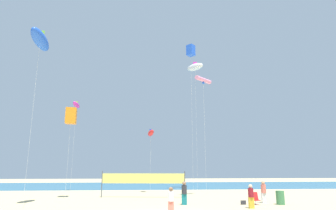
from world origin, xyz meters
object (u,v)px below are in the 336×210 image
(trash_barrel, at_px, (280,198))
(kite_blue_box, at_px, (191,51))
(beachgoer_maroon_shirt, at_px, (251,195))
(beachgoer_white_shirt, at_px, (171,199))
(kite_orange_box, at_px, (71,116))
(volleyball_net, at_px, (143,179))
(kite_magenta_inflatable, at_px, (76,105))
(kite_white_inflatable, at_px, (195,67))
(kite_blue_inflatable, at_px, (40,40))
(folding_beach_chair, at_px, (255,198))
(kite_red_inflatable, at_px, (151,133))
(beach_handbag, at_px, (243,203))
(beachgoer_charcoal_shirt, at_px, (184,192))
(beachgoer_coral_shirt, at_px, (264,191))
(kite_pink_tube, at_px, (203,80))

(trash_barrel, xyz_separation_m, kite_blue_box, (-4.46, 12.71, 17.09))
(beachgoer_maroon_shirt, bearing_deg, beachgoer_white_shirt, 178.34)
(trash_barrel, distance_m, kite_orange_box, 19.23)
(beachgoer_maroon_shirt, xyz_separation_m, volleyball_net, (-7.39, 7.91, 0.78))
(kite_magenta_inflatable, bearing_deg, kite_white_inflatable, 8.21)
(volleyball_net, distance_m, kite_blue_inflatable, 14.96)
(beachgoer_maroon_shirt, height_order, folding_beach_chair, beachgoer_maroon_shirt)
(trash_barrel, xyz_separation_m, kite_magenta_inflatable, (-18.56, 12.93, 9.66))
(volleyball_net, xyz_separation_m, kite_blue_inflatable, (-8.08, -6.63, 10.70))
(kite_blue_box, distance_m, kite_white_inflatable, 2.92)
(beachgoer_white_shirt, xyz_separation_m, kite_magenta_inflatable, (-9.99, 16.50, 9.34))
(beachgoer_maroon_shirt, relative_size, kite_orange_box, 0.19)
(kite_magenta_inflatable, bearing_deg, kite_blue_inflatable, -89.28)
(volleyball_net, height_order, kite_red_inflatable, kite_red_inflatable)
(beachgoer_maroon_shirt, bearing_deg, kite_red_inflatable, 98.80)
(volleyball_net, height_order, beach_handbag, volleyball_net)
(kite_orange_box, xyz_separation_m, kite_blue_inflatable, (-1.26, -5.86, 4.89))
(folding_beach_chair, bearing_deg, beachgoer_charcoal_shirt, 158.50)
(beachgoer_white_shirt, height_order, kite_orange_box, kite_orange_box)
(beachgoer_white_shirt, relative_size, beachgoer_charcoal_shirt, 0.91)
(beachgoer_charcoal_shirt, distance_m, beach_handbag, 4.51)
(folding_beach_chair, xyz_separation_m, kite_blue_inflatable, (-16.55, -0.80, 11.87))
(beachgoer_charcoal_shirt, xyz_separation_m, beach_handbag, (4.44, -0.16, -0.76))
(beachgoer_coral_shirt, distance_m, kite_magenta_inflatable, 23.27)
(beachgoer_coral_shirt, xyz_separation_m, kite_red_inflatable, (-8.74, 9.76, 5.68))
(kite_blue_box, bearing_deg, kite_magenta_inflatable, 179.10)
(kite_orange_box, bearing_deg, beachgoer_white_shirt, -46.03)
(beachgoer_charcoal_shirt, height_order, kite_white_inflatable, kite_white_inflatable)
(folding_beach_chair, height_order, kite_magenta_inflatable, kite_magenta_inflatable)
(folding_beach_chair, bearing_deg, kite_white_inflatable, 77.03)
(trash_barrel, height_order, kite_white_inflatable, kite_white_inflatable)
(beachgoer_maroon_shirt, relative_size, kite_magenta_inflatable, 0.15)
(kite_blue_box, xyz_separation_m, kite_white_inflatable, (0.95, 2.40, -1.36))
(beachgoer_charcoal_shirt, bearing_deg, volleyball_net, -49.45)
(beach_handbag, bearing_deg, kite_orange_box, 160.74)
(folding_beach_chair, bearing_deg, kite_red_inflatable, 106.59)
(kite_orange_box, bearing_deg, beach_handbag, -19.26)
(beachgoer_white_shirt, bearing_deg, kite_orange_box, -153.87)
(beachgoer_maroon_shirt, height_order, kite_magenta_inflatable, kite_magenta_inflatable)
(beachgoer_white_shirt, height_order, trash_barrel, beachgoer_white_shirt)
(beach_handbag, distance_m, kite_pink_tube, 12.62)
(kite_orange_box, relative_size, kite_pink_tube, 0.70)
(beachgoer_maroon_shirt, bearing_deg, kite_blue_box, 77.30)
(beachgoer_coral_shirt, height_order, kite_blue_inflatable, kite_blue_inflatable)
(kite_red_inflatable, bearing_deg, kite_white_inflatable, 35.17)
(folding_beach_chair, bearing_deg, kite_orange_box, 142.32)
(beach_handbag, bearing_deg, kite_red_inflatable, 122.64)
(trash_barrel, distance_m, kite_white_inflatable, 22.08)
(kite_magenta_inflatable, height_order, kite_orange_box, kite_magenta_inflatable)
(beachgoer_maroon_shirt, distance_m, beachgoer_coral_shirt, 3.62)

